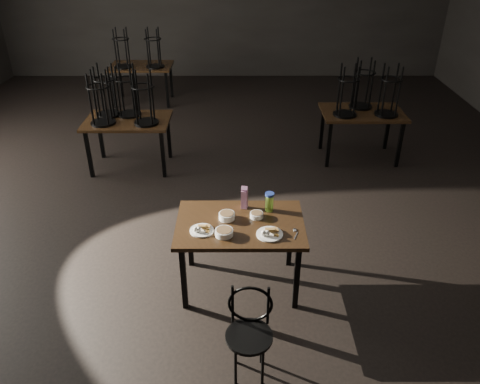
{
  "coord_description": "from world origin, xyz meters",
  "views": [
    {
      "loc": [
        0.35,
        -4.99,
        3.2
      ],
      "look_at": [
        0.36,
        -0.96,
        0.85
      ],
      "focal_mm": 35.0,
      "sensor_mm": 36.0,
      "label": 1
    }
  ],
  "objects_px": {
    "juice_carton": "(244,198)",
    "water_bottle": "(269,202)",
    "main_table": "(240,230)",
    "bentwood_chair": "(250,326)"
  },
  "relations": [
    {
      "from": "main_table",
      "to": "juice_carton",
      "type": "height_order",
      "value": "juice_carton"
    },
    {
      "from": "main_table",
      "to": "juice_carton",
      "type": "xyz_separation_m",
      "value": [
        0.04,
        0.27,
        0.19
      ]
    },
    {
      "from": "main_table",
      "to": "water_bottle",
      "type": "xyz_separation_m",
      "value": [
        0.28,
        0.21,
        0.18
      ]
    },
    {
      "from": "bentwood_chair",
      "to": "juice_carton",
      "type": "bearing_deg",
      "value": 95.01
    },
    {
      "from": "main_table",
      "to": "water_bottle",
      "type": "height_order",
      "value": "water_bottle"
    },
    {
      "from": "main_table",
      "to": "juice_carton",
      "type": "distance_m",
      "value": 0.33
    },
    {
      "from": "main_table",
      "to": "water_bottle",
      "type": "distance_m",
      "value": 0.4
    },
    {
      "from": "juice_carton",
      "to": "water_bottle",
      "type": "xyz_separation_m",
      "value": [
        0.24,
        -0.05,
        -0.01
      ]
    },
    {
      "from": "juice_carton",
      "to": "water_bottle",
      "type": "height_order",
      "value": "juice_carton"
    },
    {
      "from": "main_table",
      "to": "bentwood_chair",
      "type": "relative_size",
      "value": 1.53
    }
  ]
}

